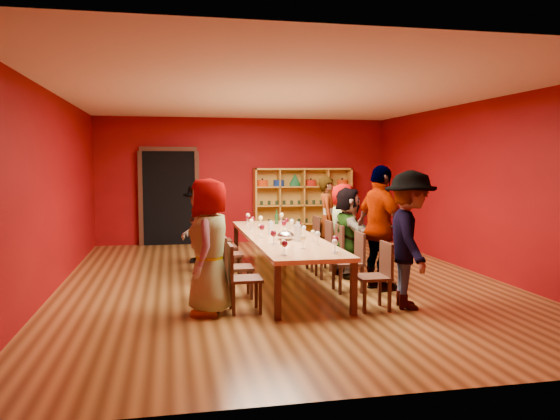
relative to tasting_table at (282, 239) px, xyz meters
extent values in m
cube|color=#583517|center=(0.00, 0.00, -0.71)|extent=(7.10, 9.10, 0.02)
cube|color=#6A0508|center=(0.00, 4.51, 0.80)|extent=(7.10, 0.02, 3.00)
cube|color=#6A0508|center=(0.00, -4.51, 0.80)|extent=(7.10, 0.02, 3.00)
cube|color=#6A0508|center=(-3.51, 0.00, 0.80)|extent=(0.02, 9.10, 3.00)
cube|color=#6A0508|center=(3.51, 0.00, 0.80)|extent=(0.02, 9.10, 3.00)
cube|color=white|center=(0.00, 0.00, 2.31)|extent=(7.10, 9.10, 0.02)
cube|color=tan|center=(0.00, 0.00, 0.02)|extent=(1.10, 4.50, 0.06)
cube|color=#321810|center=(-0.49, -2.17, -0.35)|extent=(0.08, 0.08, 0.69)
cube|color=#321810|center=(-0.49, 2.17, -0.35)|extent=(0.08, 0.08, 0.69)
cube|color=#321810|center=(0.49, -2.17, -0.35)|extent=(0.08, 0.08, 0.69)
cube|color=#321810|center=(0.49, 2.17, -0.35)|extent=(0.08, 0.08, 0.69)
cube|color=black|center=(-1.80, 4.44, 0.40)|extent=(1.20, 0.14, 2.20)
cube|color=#321810|center=(-1.80, 4.37, 1.55)|extent=(1.32, 0.06, 0.10)
cube|color=#321810|center=(-2.45, 4.37, 0.40)|extent=(0.10, 0.06, 2.20)
cube|color=#321810|center=(-1.15, 4.37, 0.40)|extent=(0.10, 0.06, 2.20)
cube|color=#BF862A|center=(0.22, 4.28, 0.20)|extent=(0.04, 0.40, 1.80)
cube|color=#BF862A|center=(2.58, 4.28, 0.20)|extent=(0.04, 0.40, 1.80)
cube|color=#BF862A|center=(1.40, 4.28, 1.08)|extent=(2.40, 0.40, 0.04)
cube|color=#BF862A|center=(1.40, 4.28, -0.68)|extent=(2.40, 0.40, 0.04)
cube|color=#BF862A|center=(1.40, 4.47, 0.20)|extent=(2.40, 0.02, 1.80)
cube|color=#BF862A|center=(1.40, 4.28, -0.25)|extent=(2.36, 0.38, 0.03)
cube|color=#BF862A|center=(1.40, 4.28, 0.20)|extent=(2.36, 0.38, 0.03)
cube|color=#BF862A|center=(1.40, 4.28, 0.65)|extent=(2.36, 0.38, 0.03)
cube|color=#BF862A|center=(0.80, 4.28, 0.20)|extent=(0.03, 0.38, 1.76)
cube|color=#BF862A|center=(1.40, 4.28, 0.20)|extent=(0.03, 0.38, 1.76)
cube|color=#BF862A|center=(2.00, 4.28, 0.20)|extent=(0.03, 0.38, 1.76)
cylinder|color=#DF3E0D|center=(0.40, 4.28, 0.74)|extent=(0.26, 0.26, 0.15)
sphere|color=black|center=(0.40, 4.28, 0.84)|extent=(0.05, 0.05, 0.05)
cylinder|color=navy|center=(0.80, 4.28, 0.74)|extent=(0.26, 0.26, 0.15)
sphere|color=black|center=(0.80, 4.28, 0.84)|extent=(0.05, 0.05, 0.05)
cylinder|color=#1C713F|center=(1.20, 4.28, 0.71)|extent=(0.26, 0.26, 0.08)
cone|color=#1C713F|center=(1.20, 4.28, 0.86)|extent=(0.24, 0.24, 0.22)
cylinder|color=red|center=(1.60, 4.28, 0.74)|extent=(0.26, 0.26, 0.15)
sphere|color=black|center=(1.60, 4.28, 0.84)|extent=(0.05, 0.05, 0.05)
cylinder|color=gold|center=(2.00, 4.28, 0.74)|extent=(0.26, 0.26, 0.15)
sphere|color=black|center=(2.00, 4.28, 0.84)|extent=(0.05, 0.05, 0.05)
cylinder|color=#DF3E0D|center=(2.40, 4.28, 0.74)|extent=(0.26, 0.26, 0.15)
sphere|color=black|center=(2.40, 4.28, 0.84)|extent=(0.05, 0.05, 0.05)
cylinder|color=#1A2F1E|center=(0.38, 4.28, -0.18)|extent=(0.07, 0.07, 0.10)
cylinder|color=#1A2F1E|center=(0.56, 4.28, -0.18)|extent=(0.07, 0.07, 0.10)
cylinder|color=#1A2F1E|center=(0.75, 4.28, -0.18)|extent=(0.07, 0.07, 0.10)
cylinder|color=#1A2F1E|center=(0.93, 4.28, -0.18)|extent=(0.07, 0.07, 0.10)
cylinder|color=#1A2F1E|center=(1.12, 4.28, -0.18)|extent=(0.07, 0.07, 0.10)
cylinder|color=#1A2F1E|center=(1.30, 4.28, -0.18)|extent=(0.07, 0.07, 0.10)
cylinder|color=#1A2F1E|center=(1.49, 4.28, -0.18)|extent=(0.07, 0.07, 0.10)
cylinder|color=#1A2F1E|center=(1.67, 4.28, -0.18)|extent=(0.07, 0.07, 0.10)
cylinder|color=#1A2F1E|center=(1.86, 4.28, -0.18)|extent=(0.07, 0.07, 0.10)
cylinder|color=#1A2F1E|center=(2.04, 4.28, -0.18)|extent=(0.07, 0.07, 0.10)
cylinder|color=#1A2F1E|center=(2.23, 4.28, -0.18)|extent=(0.07, 0.07, 0.10)
cylinder|color=#1A2F1E|center=(2.42, 4.28, -0.18)|extent=(0.07, 0.07, 0.10)
cylinder|color=#1A2F1E|center=(0.38, 4.28, 0.27)|extent=(0.07, 0.07, 0.10)
cylinder|color=#1A2F1E|center=(0.56, 4.28, 0.27)|extent=(0.07, 0.07, 0.10)
cylinder|color=#1A2F1E|center=(0.75, 4.28, 0.27)|extent=(0.07, 0.07, 0.10)
cylinder|color=#1A2F1E|center=(0.93, 4.28, 0.27)|extent=(0.07, 0.07, 0.10)
cylinder|color=#1A2F1E|center=(1.12, 4.28, 0.27)|extent=(0.07, 0.07, 0.10)
cylinder|color=#1A2F1E|center=(1.30, 4.28, 0.27)|extent=(0.07, 0.07, 0.10)
cylinder|color=#1A2F1E|center=(1.49, 4.28, 0.27)|extent=(0.07, 0.07, 0.10)
cylinder|color=#1A2F1E|center=(1.67, 4.28, 0.27)|extent=(0.07, 0.07, 0.10)
cylinder|color=#1A2F1E|center=(1.86, 4.28, 0.27)|extent=(0.07, 0.07, 0.10)
cylinder|color=#1A2F1E|center=(2.04, 4.28, 0.27)|extent=(0.07, 0.07, 0.10)
cylinder|color=#1A2F1E|center=(2.23, 4.28, 0.27)|extent=(0.07, 0.07, 0.10)
cylinder|color=#1A2F1E|center=(2.42, 4.28, 0.27)|extent=(0.07, 0.07, 0.10)
cube|color=#321810|center=(-0.83, -1.71, -0.27)|extent=(0.42, 0.42, 0.04)
cube|color=#321810|center=(-1.02, -1.71, -0.03)|extent=(0.04, 0.40, 0.44)
cube|color=#321810|center=(-1.00, -1.88, -0.49)|extent=(0.04, 0.04, 0.41)
cube|color=#321810|center=(-0.66, -1.88, -0.49)|extent=(0.04, 0.04, 0.41)
cube|color=#321810|center=(-1.00, -1.54, -0.49)|extent=(0.04, 0.04, 0.41)
cube|color=#321810|center=(-0.66, -1.54, -0.49)|extent=(0.04, 0.04, 0.41)
imported|color=#151D3A|center=(-1.29, -1.71, 0.17)|extent=(0.62, 0.92, 1.74)
cube|color=#321810|center=(-0.83, -0.94, -0.27)|extent=(0.42, 0.42, 0.04)
cube|color=#321810|center=(-1.02, -0.94, -0.03)|extent=(0.04, 0.40, 0.44)
cube|color=#321810|center=(-1.00, -1.11, -0.49)|extent=(0.04, 0.04, 0.41)
cube|color=#321810|center=(-0.66, -1.11, -0.49)|extent=(0.04, 0.04, 0.41)
cube|color=#321810|center=(-1.00, -0.77, -0.49)|extent=(0.04, 0.04, 0.41)
cube|color=#321810|center=(-0.66, -0.77, -0.49)|extent=(0.04, 0.04, 0.41)
imported|color=#4D4D52|center=(-1.23, -0.94, 0.07)|extent=(0.50, 0.62, 1.53)
cube|color=#321810|center=(-0.83, 0.22, -0.27)|extent=(0.42, 0.42, 0.04)
cube|color=#321810|center=(-1.02, 0.22, -0.03)|extent=(0.04, 0.40, 0.44)
cube|color=#321810|center=(-1.00, 0.05, -0.49)|extent=(0.04, 0.04, 0.41)
cube|color=#321810|center=(-0.66, 0.05, -0.49)|extent=(0.04, 0.04, 0.41)
cube|color=#321810|center=(-1.00, 0.39, -0.49)|extent=(0.04, 0.04, 0.41)
cube|color=#321810|center=(-0.66, 0.39, -0.49)|extent=(0.04, 0.04, 0.41)
imported|color=#4D4D52|center=(-1.31, 0.22, 0.10)|extent=(0.49, 0.81, 1.60)
cube|color=#321810|center=(-0.83, 1.03, -0.27)|extent=(0.42, 0.42, 0.04)
cube|color=#321810|center=(-1.02, 1.03, -0.03)|extent=(0.04, 0.40, 0.44)
cube|color=#321810|center=(-1.00, 0.86, -0.49)|extent=(0.04, 0.04, 0.41)
cube|color=#321810|center=(-0.66, 0.86, -0.49)|extent=(0.04, 0.04, 0.41)
cube|color=#321810|center=(-1.00, 1.20, -0.49)|extent=(0.04, 0.04, 0.41)
cube|color=#321810|center=(-0.66, 1.20, -0.49)|extent=(0.04, 0.04, 0.41)
imported|color=pink|center=(-1.26, 1.03, 0.09)|extent=(0.64, 1.08, 1.57)
cube|color=#321810|center=(-0.83, 1.87, -0.27)|extent=(0.42, 0.42, 0.04)
cube|color=#321810|center=(-1.02, 1.87, -0.03)|extent=(0.04, 0.40, 0.44)
cube|color=#321810|center=(-1.00, 1.70, -0.49)|extent=(0.04, 0.04, 0.41)
cube|color=#321810|center=(-0.66, 1.70, -0.49)|extent=(0.04, 0.04, 0.41)
cube|color=#321810|center=(-1.00, 2.04, -0.49)|extent=(0.04, 0.04, 0.41)
cube|color=#321810|center=(-0.66, 2.04, -0.49)|extent=(0.04, 0.04, 0.41)
imported|color=#4A494E|center=(-1.22, 1.87, 0.06)|extent=(0.69, 0.98, 1.52)
cube|color=#321810|center=(0.83, -1.94, -0.27)|extent=(0.42, 0.42, 0.04)
cube|color=#321810|center=(1.02, -1.94, -0.03)|extent=(0.04, 0.40, 0.44)
cube|color=#321810|center=(0.66, -2.11, -0.49)|extent=(0.04, 0.04, 0.41)
cube|color=#321810|center=(1.00, -2.11, -0.49)|extent=(0.04, 0.04, 0.41)
cube|color=#321810|center=(0.66, -1.77, -0.49)|extent=(0.04, 0.04, 0.41)
cube|color=#321810|center=(1.00, -1.77, -0.49)|extent=(0.04, 0.04, 0.41)
imported|color=silver|center=(1.35, -1.94, 0.22)|extent=(0.74, 1.26, 1.84)
cube|color=#321810|center=(0.83, -0.91, -0.27)|extent=(0.42, 0.42, 0.04)
cube|color=#321810|center=(1.02, -0.91, -0.03)|extent=(0.04, 0.40, 0.44)
cube|color=#321810|center=(0.66, -1.08, -0.49)|extent=(0.04, 0.04, 0.41)
cube|color=#321810|center=(1.00, -1.08, -0.49)|extent=(0.04, 0.04, 0.41)
cube|color=#321810|center=(0.66, -0.74, -0.49)|extent=(0.04, 0.04, 0.41)
cube|color=#321810|center=(1.00, -0.74, -0.49)|extent=(0.04, 0.04, 0.41)
imported|color=tan|center=(1.34, -0.91, 0.25)|extent=(0.76, 1.20, 1.90)
cube|color=#321810|center=(0.83, 0.10, -0.27)|extent=(0.42, 0.42, 0.04)
cube|color=#321810|center=(1.02, 0.10, -0.03)|extent=(0.04, 0.40, 0.44)
cube|color=#321810|center=(0.66, -0.07, -0.49)|extent=(0.04, 0.04, 0.41)
cube|color=#321810|center=(1.00, -0.07, -0.49)|extent=(0.04, 0.04, 0.41)
cube|color=#321810|center=(0.66, 0.27, -0.49)|extent=(0.04, 0.04, 0.41)
cube|color=#321810|center=(1.00, 0.27, -0.49)|extent=(0.04, 0.04, 0.41)
imported|color=#C38390|center=(1.17, 0.10, 0.06)|extent=(0.45, 1.43, 1.52)
cube|color=#321810|center=(0.83, 0.73, -0.27)|extent=(0.42, 0.42, 0.04)
cube|color=#321810|center=(1.02, 0.73, -0.03)|extent=(0.04, 0.40, 0.44)
cube|color=#321810|center=(0.66, 0.56, -0.49)|extent=(0.04, 0.04, 0.41)
cube|color=#321810|center=(1.00, 0.56, -0.49)|extent=(0.04, 0.04, 0.41)
cube|color=#321810|center=(0.66, 0.90, -0.49)|extent=(0.04, 0.04, 0.41)
cube|color=#321810|center=(1.00, 0.90, -0.49)|extent=(0.04, 0.04, 0.41)
imported|color=#C68590|center=(1.27, 0.73, 0.08)|extent=(0.50, 0.80, 1.56)
cube|color=#321810|center=(0.83, 1.61, -0.27)|extent=(0.42, 0.42, 0.04)
cube|color=#321810|center=(1.02, 1.61, -0.03)|extent=(0.04, 0.40, 0.44)
cube|color=#321810|center=(0.66, 1.44, -0.49)|extent=(0.04, 0.04, 0.41)
cube|color=#321810|center=(1.00, 1.44, -0.49)|extent=(0.04, 0.04, 0.41)
cube|color=#321810|center=(0.66, 1.78, -0.49)|extent=(0.04, 0.04, 0.41)
cube|color=#321810|center=(1.00, 1.78, -0.49)|extent=(0.04, 0.04, 0.41)
imported|color=#47474C|center=(1.25, 1.61, 0.13)|extent=(0.60, 0.71, 1.67)
cylinder|color=silver|center=(0.33, 0.18, 0.06)|extent=(0.07, 0.07, 0.01)
cylinder|color=silver|center=(0.33, 0.18, 0.12)|extent=(0.01, 0.01, 0.11)
ellipsoid|color=#480713|center=(0.33, 0.18, 0.21)|extent=(0.08, 0.08, 0.09)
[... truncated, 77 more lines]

